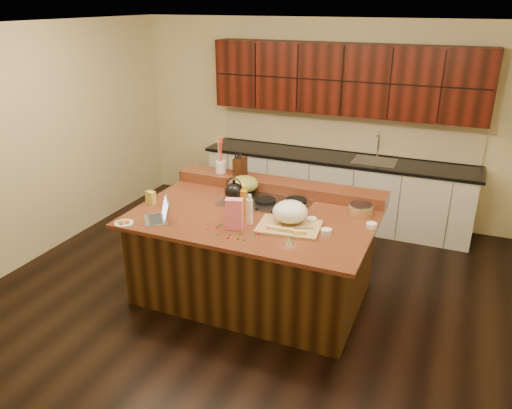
% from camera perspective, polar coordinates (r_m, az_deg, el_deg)
% --- Properties ---
extents(room, '(5.52, 5.02, 2.72)m').
position_cam_1_polar(room, '(4.85, -0.23, 3.61)').
color(room, black).
rests_on(room, ground).
extents(island, '(2.40, 1.60, 0.92)m').
position_cam_1_polar(island, '(5.21, -0.22, -5.65)').
color(island, black).
rests_on(island, ground).
extents(back_ledge, '(2.40, 0.30, 0.12)m').
position_cam_1_polar(back_ledge, '(5.59, 2.60, 2.15)').
color(back_ledge, black).
rests_on(back_ledge, island).
extents(cooktop, '(0.92, 0.52, 0.05)m').
position_cam_1_polar(cooktop, '(5.26, 1.06, 0.31)').
color(cooktop, gray).
rests_on(cooktop, island).
extents(back_counter, '(3.70, 0.66, 2.40)m').
position_cam_1_polar(back_counter, '(6.90, 9.44, 5.86)').
color(back_counter, silver).
rests_on(back_counter, ground).
extents(kettle, '(0.26, 0.26, 0.18)m').
position_cam_1_polar(kettle, '(5.22, -2.52, 1.52)').
color(kettle, black).
rests_on(kettle, cooktop).
extents(green_bowl, '(0.41, 0.41, 0.17)m').
position_cam_1_polar(green_bowl, '(5.44, -1.35, 2.37)').
color(green_bowl, olive).
rests_on(green_bowl, cooktop).
extents(laptop, '(0.37, 0.38, 0.21)m').
position_cam_1_polar(laptop, '(4.94, -10.91, -1.14)').
color(laptop, '#B7B7BC').
rests_on(laptop, island).
extents(oil_bottle, '(0.09, 0.09, 0.27)m').
position_cam_1_polar(oil_bottle, '(4.91, -1.38, 0.14)').
color(oil_bottle, '#B87120').
rests_on(oil_bottle, island).
extents(vinegar_bottle, '(0.07, 0.07, 0.25)m').
position_cam_1_polar(vinegar_bottle, '(4.74, -0.74, -0.82)').
color(vinegar_bottle, silver).
rests_on(vinegar_bottle, island).
extents(wooden_tray, '(0.63, 0.50, 0.24)m').
position_cam_1_polar(wooden_tray, '(4.72, 3.89, -1.22)').
color(wooden_tray, tan).
rests_on(wooden_tray, island).
extents(ramekin_a, '(0.13, 0.13, 0.04)m').
position_cam_1_polar(ramekin_a, '(4.84, 6.36, -1.78)').
color(ramekin_a, white).
rests_on(ramekin_a, island).
extents(ramekin_b, '(0.12, 0.12, 0.04)m').
position_cam_1_polar(ramekin_b, '(4.62, 8.04, -3.06)').
color(ramekin_b, white).
rests_on(ramekin_b, island).
extents(ramekin_c, '(0.12, 0.12, 0.04)m').
position_cam_1_polar(ramekin_c, '(4.82, 13.07, -2.34)').
color(ramekin_c, white).
rests_on(ramekin_c, island).
extents(strainer_bowl, '(0.25, 0.25, 0.09)m').
position_cam_1_polar(strainer_bowl, '(5.08, 11.86, -0.65)').
color(strainer_bowl, '#996B3F').
rests_on(strainer_bowl, island).
extents(kitchen_timer, '(0.09, 0.09, 0.07)m').
position_cam_1_polar(kitchen_timer, '(4.39, 3.79, -4.15)').
color(kitchen_timer, silver).
rests_on(kitchen_timer, island).
extents(pink_bag, '(0.18, 0.13, 0.30)m').
position_cam_1_polar(pink_bag, '(4.63, -2.52, -1.10)').
color(pink_bag, pink).
rests_on(pink_bag, island).
extents(candy_plate, '(0.23, 0.23, 0.01)m').
position_cam_1_polar(candy_plate, '(4.95, -14.86, -2.07)').
color(candy_plate, white).
rests_on(candy_plate, island).
extents(package_box, '(0.11, 0.08, 0.13)m').
position_cam_1_polar(package_box, '(5.35, -11.93, 0.79)').
color(package_box, gold).
rests_on(package_box, island).
extents(utensil_crock, '(0.16, 0.16, 0.14)m').
position_cam_1_polar(utensil_crock, '(5.82, -4.04, 4.31)').
color(utensil_crock, white).
rests_on(utensil_crock, back_ledge).
extents(knife_block, '(0.11, 0.18, 0.21)m').
position_cam_1_polar(knife_block, '(5.71, -1.83, 4.35)').
color(knife_block, black).
rests_on(knife_block, back_ledge).
extents(gumdrop_0, '(0.02, 0.02, 0.02)m').
position_cam_1_polar(gumdrop_0, '(4.50, -3.23, -3.80)').
color(gumdrop_0, red).
rests_on(gumdrop_0, island).
extents(gumdrop_1, '(0.02, 0.02, 0.02)m').
position_cam_1_polar(gumdrop_1, '(4.57, -3.01, -3.37)').
color(gumdrop_1, '#198C26').
rests_on(gumdrop_1, island).
extents(gumdrop_2, '(0.02, 0.02, 0.02)m').
position_cam_1_polar(gumdrop_2, '(4.58, -0.03, -3.25)').
color(gumdrop_2, red).
rests_on(gumdrop_2, island).
extents(gumdrop_3, '(0.02, 0.02, 0.02)m').
position_cam_1_polar(gumdrop_3, '(4.46, -1.34, -4.04)').
color(gumdrop_3, '#198C26').
rests_on(gumdrop_3, island).
extents(gumdrop_4, '(0.02, 0.02, 0.02)m').
position_cam_1_polar(gumdrop_4, '(4.57, 0.28, -3.34)').
color(gumdrop_4, red).
rests_on(gumdrop_4, island).
extents(gumdrop_5, '(0.02, 0.02, 0.02)m').
position_cam_1_polar(gumdrop_5, '(4.57, -4.45, -3.41)').
color(gumdrop_5, '#198C26').
rests_on(gumdrop_5, island).
extents(gumdrop_6, '(0.02, 0.02, 0.02)m').
position_cam_1_polar(gumdrop_6, '(4.71, -4.41, -2.56)').
color(gumdrop_6, red).
rests_on(gumdrop_6, island).
extents(gumdrop_7, '(0.02, 0.02, 0.02)m').
position_cam_1_polar(gumdrop_7, '(4.53, -0.15, -3.55)').
color(gumdrop_7, '#198C26').
rests_on(gumdrop_7, island).
extents(gumdrop_8, '(0.02, 0.02, 0.02)m').
position_cam_1_polar(gumdrop_8, '(4.62, 0.14, -3.05)').
color(gumdrop_8, red).
rests_on(gumdrop_8, island).
extents(gumdrop_9, '(0.02, 0.02, 0.02)m').
position_cam_1_polar(gumdrop_9, '(4.48, -2.07, -3.91)').
color(gumdrop_9, '#198C26').
rests_on(gumdrop_9, island).
extents(gumdrop_10, '(0.02, 0.02, 0.02)m').
position_cam_1_polar(gumdrop_10, '(4.60, -4.19, -3.24)').
color(gumdrop_10, red).
rests_on(gumdrop_10, island).
extents(gumdrop_11, '(0.02, 0.02, 0.02)m').
position_cam_1_polar(gumdrop_11, '(4.57, -1.84, -3.36)').
color(gumdrop_11, '#198C26').
rests_on(gumdrop_11, island).
extents(gumdrop_12, '(0.02, 0.02, 0.02)m').
position_cam_1_polar(gumdrop_12, '(4.69, -5.54, -2.76)').
color(gumdrop_12, red).
rests_on(gumdrop_12, island).
extents(gumdrop_13, '(0.02, 0.02, 0.02)m').
position_cam_1_polar(gumdrop_13, '(4.76, -4.10, -2.28)').
color(gumdrop_13, '#198C26').
rests_on(gumdrop_13, island).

